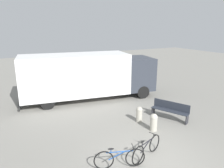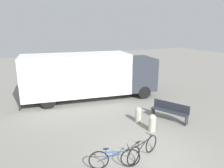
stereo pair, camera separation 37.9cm
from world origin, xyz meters
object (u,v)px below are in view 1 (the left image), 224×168
object	(u,v)px
bicycle_near	(119,158)
bicycle_middle	(147,148)
park_bench	(170,110)
bollard_far_bench	(139,114)
delivery_truck	(88,75)
bollard_near_bench	(154,121)

from	to	relation	value
bicycle_near	bicycle_middle	bearing A→B (deg)	22.89
park_bench	bollard_far_bench	world-z (taller)	park_bench
delivery_truck	bicycle_middle	bearing A→B (deg)	-85.49
park_bench	bollard_near_bench	size ratio (longest dim) A/B	2.34
bicycle_near	bollard_near_bench	bearing A→B (deg)	50.26
delivery_truck	bollard_far_bench	bearing A→B (deg)	-69.09
park_bench	bicycle_middle	distance (m)	3.88
bicycle_near	bicycle_middle	size ratio (longest dim) A/B	1.00
bollard_far_bench	park_bench	bearing A→B (deg)	-16.39
park_bench	bicycle_middle	world-z (taller)	park_bench
bicycle_near	bicycle_middle	distance (m)	1.20
park_bench	bollard_near_bench	world-z (taller)	park_bench
bicycle_middle	park_bench	bearing A→B (deg)	15.11
bicycle_near	bicycle_middle	world-z (taller)	same
bicycle_near	bollard_far_bench	world-z (taller)	bollard_far_bench
bollard_far_bench	delivery_truck	bearing A→B (deg)	101.35
park_bench	bicycle_near	distance (m)	4.94
delivery_truck	park_bench	xyz separation A→B (m)	(2.54, -5.04, -1.13)
bicycle_near	bollard_far_bench	xyz separation A→B (m)	(2.75, 2.75, 0.06)
park_bench	bicycle_middle	size ratio (longest dim) A/B	1.14
delivery_truck	bollard_near_bench	bearing A→B (deg)	-70.83
bicycle_middle	bollard_near_bench	bearing A→B (deg)	25.11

